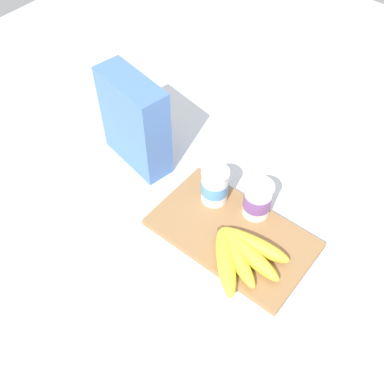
{
  "coord_description": "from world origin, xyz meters",
  "views": [
    {
      "loc": [
        0.29,
        -0.5,
        0.85
      ],
      "look_at": [
        -0.12,
        0.0,
        0.07
      ],
      "focal_mm": 41.99,
      "sensor_mm": 36.0,
      "label": 1
    }
  ],
  "objects_px": {
    "yogurt_cup_back": "(258,199)",
    "banana_bunch": "(242,254)",
    "yogurt_cup_front": "(215,186)",
    "cutting_board": "(232,234)",
    "cereal_box": "(135,122)"
  },
  "relations": [
    {
      "from": "cutting_board",
      "to": "cereal_box",
      "type": "relative_size",
      "value": 1.47
    },
    {
      "from": "cereal_box",
      "to": "yogurt_cup_front",
      "type": "relative_size",
      "value": 2.6
    },
    {
      "from": "cereal_box",
      "to": "yogurt_cup_front",
      "type": "height_order",
      "value": "cereal_box"
    },
    {
      "from": "cereal_box",
      "to": "banana_bunch",
      "type": "height_order",
      "value": "cereal_box"
    },
    {
      "from": "cutting_board",
      "to": "cereal_box",
      "type": "height_order",
      "value": "cereal_box"
    },
    {
      "from": "cutting_board",
      "to": "banana_bunch",
      "type": "distance_m",
      "value": 0.08
    },
    {
      "from": "yogurt_cup_back",
      "to": "banana_bunch",
      "type": "height_order",
      "value": "yogurt_cup_back"
    },
    {
      "from": "yogurt_cup_front",
      "to": "yogurt_cup_back",
      "type": "relative_size",
      "value": 1.01
    },
    {
      "from": "yogurt_cup_front",
      "to": "banana_bunch",
      "type": "relative_size",
      "value": 0.51
    },
    {
      "from": "yogurt_cup_back",
      "to": "banana_bunch",
      "type": "relative_size",
      "value": 0.51
    },
    {
      "from": "cutting_board",
      "to": "banana_bunch",
      "type": "xyz_separation_m",
      "value": [
        0.06,
        -0.05,
        0.03
      ]
    },
    {
      "from": "banana_bunch",
      "to": "cutting_board",
      "type": "bearing_deg",
      "value": 140.59
    },
    {
      "from": "cutting_board",
      "to": "yogurt_cup_back",
      "type": "xyz_separation_m",
      "value": [
        0.01,
        0.08,
        0.05
      ]
    },
    {
      "from": "yogurt_cup_front",
      "to": "yogurt_cup_back",
      "type": "height_order",
      "value": "same"
    },
    {
      "from": "cereal_box",
      "to": "yogurt_cup_back",
      "type": "height_order",
      "value": "cereal_box"
    }
  ]
}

